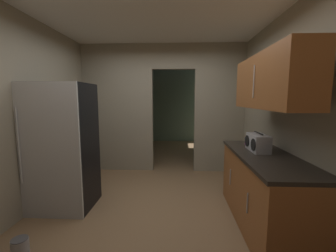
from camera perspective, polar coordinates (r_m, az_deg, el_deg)
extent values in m
plane|color=brown|center=(3.28, -3.60, -20.98)|extent=(20.00, 20.00, 0.00)
cube|color=silver|center=(3.60, -2.97, 25.66)|extent=(3.78, 7.49, 0.06)
cube|color=gray|center=(4.80, -12.82, 4.41)|extent=(1.48, 0.12, 2.66)
cube|color=gray|center=(4.70, 13.16, 4.35)|extent=(1.02, 0.12, 2.66)
cube|color=gray|center=(4.70, 1.48, 17.67)|extent=(0.88, 0.12, 0.51)
cube|color=slate|center=(7.93, 0.33, 5.63)|extent=(3.38, 0.10, 2.66)
cube|color=slate|center=(6.58, -14.77, 5.06)|extent=(0.10, 3.30, 2.66)
cube|color=slate|center=(6.41, 14.56, 5.02)|extent=(0.10, 3.30, 2.66)
cube|color=gray|center=(3.25, -36.86, 1.89)|extent=(0.10, 4.25, 2.66)
cube|color=gray|center=(2.88, 32.10, 1.72)|extent=(0.10, 4.25, 2.66)
cube|color=black|center=(3.43, -25.82, -4.84)|extent=(0.82, 0.65, 1.75)
cube|color=#B7BABC|center=(3.14, -28.78, -6.06)|extent=(0.82, 0.03, 1.75)
cylinder|color=#B7BABC|center=(3.30, -34.38, -4.29)|extent=(0.02, 0.02, 0.96)
cube|color=brown|center=(3.00, 23.68, -15.49)|extent=(0.60, 1.72, 0.85)
cube|color=black|center=(2.86, 24.14, -7.24)|extent=(0.64, 1.72, 0.04)
cylinder|color=#B7BABC|center=(2.55, 19.99, -18.35)|extent=(0.01, 0.01, 0.22)
cylinder|color=#B7BABC|center=(3.23, 15.93, -12.68)|extent=(0.01, 0.01, 0.22)
cube|color=brown|center=(2.78, 25.08, 10.47)|extent=(0.34, 1.55, 0.62)
cylinder|color=#B7BABC|center=(2.72, 21.47, 10.74)|extent=(0.01, 0.01, 0.37)
cube|color=#B2B2B7|center=(2.99, 22.44, -4.07)|extent=(0.19, 0.40, 0.21)
cylinder|color=#262626|center=(2.97, 22.55, -1.69)|extent=(0.02, 0.28, 0.02)
cylinder|color=black|center=(2.85, 21.33, -4.57)|extent=(0.01, 0.15, 0.15)
cylinder|color=black|center=(3.07, 19.92, -3.67)|extent=(0.01, 0.15, 0.15)
cube|color=#8C3893|center=(3.32, 20.48, -4.57)|extent=(0.12, 0.14, 0.02)
cube|color=black|center=(3.33, 20.59, -4.22)|extent=(0.12, 0.13, 0.02)
cube|color=beige|center=(3.31, 20.62, -3.94)|extent=(0.11, 0.16, 0.02)
cube|color=red|center=(3.31, 20.63, -3.55)|extent=(0.13, 0.12, 0.02)
cube|color=#2D609E|center=(3.30, 20.65, -3.15)|extent=(0.12, 0.14, 0.02)
cylinder|color=#99999E|center=(2.89, -34.14, -24.69)|extent=(0.16, 0.16, 0.16)
cylinder|color=#4C4C51|center=(2.84, -34.27, -23.23)|extent=(0.15, 0.15, 0.01)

